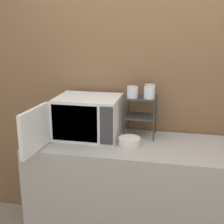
# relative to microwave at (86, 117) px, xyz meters

# --- Properties ---
(wall_back) EXTENTS (8.00, 0.06, 2.60)m
(wall_back) POSITION_rel_microwave_xyz_m (0.52, 0.30, 0.25)
(wall_back) COLOR brown
(wall_back) RESTS_ON ground_plane
(counter) EXTENTS (1.85, 0.63, 0.89)m
(counter) POSITION_rel_microwave_xyz_m (0.52, -0.06, -0.61)
(counter) COLOR #9E9993
(counter) RESTS_ON ground_plane
(microwave) EXTENTS (0.55, 0.77, 0.32)m
(microwave) POSITION_rel_microwave_xyz_m (0.00, 0.00, 0.00)
(microwave) COLOR silver
(microwave) RESTS_ON counter
(dish_rack) EXTENTS (0.24, 0.21, 0.32)m
(dish_rack) POSITION_rel_microwave_xyz_m (0.42, 0.12, 0.07)
(dish_rack) COLOR #333333
(dish_rack) RESTS_ON counter
(glass_front_left) EXTENTS (0.08, 0.08, 0.09)m
(glass_front_left) POSITION_rel_microwave_xyz_m (0.36, 0.06, 0.21)
(glass_front_left) COLOR silver
(glass_front_left) RESTS_ON dish_rack
(glass_back_right) EXTENTS (0.08, 0.08, 0.09)m
(glass_back_right) POSITION_rel_microwave_xyz_m (0.48, 0.17, 0.21)
(glass_back_right) COLOR silver
(glass_back_right) RESTS_ON dish_rack
(glass_front_right) EXTENTS (0.08, 0.08, 0.09)m
(glass_front_right) POSITION_rel_microwave_xyz_m (0.49, 0.07, 0.21)
(glass_front_right) COLOR silver
(glass_front_right) RESTS_ON dish_rack
(bowl) EXTENTS (0.17, 0.17, 0.05)m
(bowl) POSITION_rel_microwave_xyz_m (0.36, -0.09, -0.14)
(bowl) COLOR silver
(bowl) RESTS_ON counter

